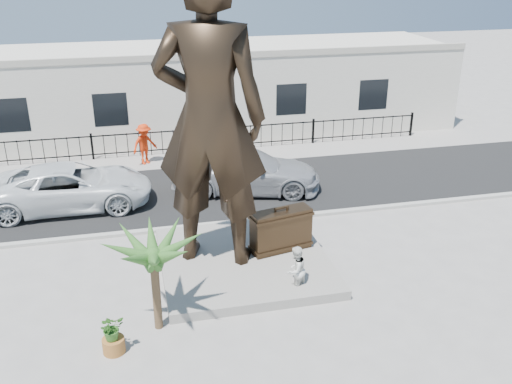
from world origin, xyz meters
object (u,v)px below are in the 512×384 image
at_px(suitcase, 281,230).
at_px(car_white, 71,187).
at_px(statue, 210,118).
at_px(tourist, 296,270).

xyz_separation_m(suitcase, car_white, (-6.88, 5.62, -0.13)).
xyz_separation_m(statue, suitcase, (2.18, -0.05, -3.84)).
bearing_deg(tourist, suitcase, -129.20).
height_order(statue, suitcase, statue).
relative_size(statue, tourist, 6.12).
distance_m(statue, suitcase, 4.42).
bearing_deg(suitcase, car_white, 128.30).
xyz_separation_m(tourist, car_white, (-6.76, 7.69, 0.12)).
relative_size(suitcase, tourist, 1.32).
height_order(suitcase, car_white, car_white).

